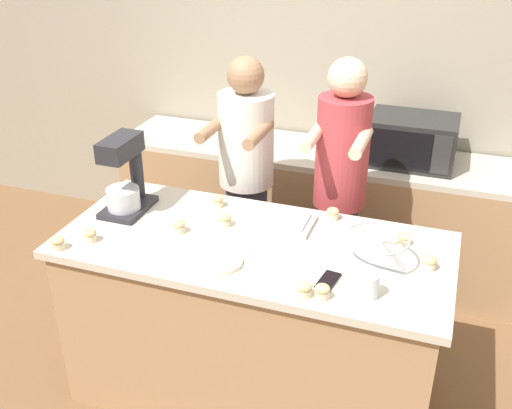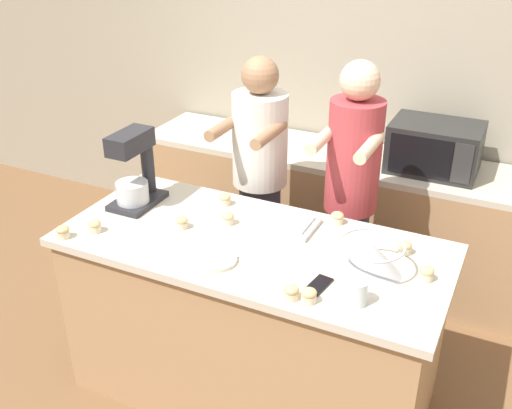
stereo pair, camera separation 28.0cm
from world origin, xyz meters
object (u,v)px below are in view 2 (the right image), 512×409
(cupcake_0, at_px, (337,218))
(cupcake_5, at_px, (309,295))
(cupcake_3, at_px, (405,247))
(cupcake_1, at_px, (225,199))
(cupcake_2, at_px, (95,226))
(stand_mixer, at_px, (135,173))
(cupcake_8, at_px, (228,218))
(microwave_oven, at_px, (435,147))
(drinking_glass, at_px, (358,293))
(knife, at_px, (226,258))
(small_plate, at_px, (216,260))
(person_left, at_px, (259,188))
(cell_phone, at_px, (319,285))
(cupcake_9, at_px, (291,292))
(person_right, at_px, (350,201))
(mixing_bowl, at_px, (371,258))
(cupcake_6, at_px, (63,232))
(cupcake_7, at_px, (181,222))
(cupcake_4, at_px, (426,273))
(baking_tray, at_px, (284,222))

(cupcake_0, xyz_separation_m, cupcake_5, (0.11, -0.67, 0.00))
(cupcake_3, bearing_deg, cupcake_1, 175.83)
(cupcake_0, distance_m, cupcake_2, 1.20)
(stand_mixer, distance_m, cupcake_8, 0.56)
(microwave_oven, xyz_separation_m, drinking_glass, (0.01, -1.61, -0.04))
(knife, height_order, cupcake_2, cupcake_2)
(knife, bearing_deg, small_plate, -129.37)
(person_left, height_order, cupcake_8, person_left)
(cell_phone, height_order, small_plate, small_plate)
(small_plate, relative_size, cupcake_0, 3.02)
(stand_mixer, relative_size, small_plate, 2.09)
(microwave_oven, xyz_separation_m, cupcake_9, (-0.24, -1.70, -0.06))
(person_right, distance_m, cupcake_1, 0.70)
(knife, distance_m, cupcake_0, 0.64)
(cupcake_8, bearing_deg, cupcake_0, 26.38)
(mixing_bowl, xyz_separation_m, cupcake_9, (-0.23, -0.32, -0.05))
(small_plate, relative_size, cupcake_2, 3.02)
(knife, bearing_deg, cupcake_0, 57.15)
(stand_mixer, relative_size, cupcake_9, 6.31)
(cupcake_8, bearing_deg, mixing_bowl, -8.99)
(person_left, height_order, cupcake_1, person_left)
(mixing_bowl, height_order, cupcake_2, mixing_bowl)
(person_right, bearing_deg, mixing_bowl, -66.17)
(microwave_oven, height_order, drinking_glass, microwave_oven)
(cupcake_2, height_order, cupcake_6, same)
(mixing_bowl, relative_size, cell_phone, 1.90)
(microwave_oven, distance_m, cupcake_3, 1.15)
(cupcake_3, xyz_separation_m, cupcake_6, (-1.51, -0.57, 0.00))
(cupcake_2, bearing_deg, small_plate, 1.97)
(cell_phone, bearing_deg, cupcake_8, 152.78)
(mixing_bowl, relative_size, cupcake_6, 4.47)
(cupcake_7, bearing_deg, small_plate, -32.88)
(person_right, bearing_deg, cupcake_2, -137.31)
(drinking_glass, distance_m, cupcake_2, 1.33)
(stand_mixer, bearing_deg, small_plate, -25.95)
(small_plate, xyz_separation_m, cupcake_9, (0.41, -0.11, 0.02))
(cupcake_3, relative_size, cupcake_5, 1.00)
(cupcake_3, bearing_deg, person_right, 131.13)
(person_right, relative_size, cupcake_6, 26.04)
(cupcake_5, relative_size, cupcake_9, 1.00)
(cupcake_4, distance_m, cupcake_8, 1.00)
(baking_tray, relative_size, cupcake_5, 4.97)
(cell_phone, height_order, cupcake_6, cupcake_6)
(stand_mixer, xyz_separation_m, small_plate, (0.65, -0.32, -0.17))
(mixing_bowl, distance_m, cupcake_9, 0.40)
(cupcake_8, bearing_deg, cupcake_9, -39.91)
(baking_tray, bearing_deg, cupcake_1, 168.92)
(cupcake_9, bearing_deg, cupcake_1, 135.95)
(person_left, relative_size, cell_phone, 10.78)
(person_left, height_order, mixing_bowl, person_left)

